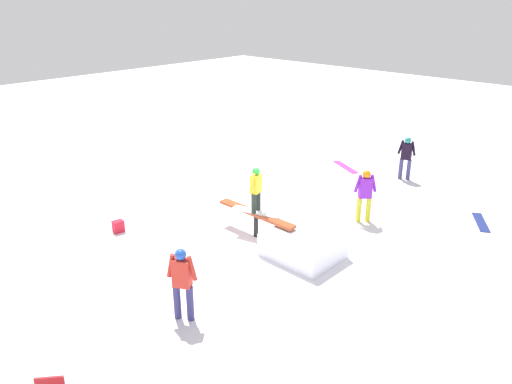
% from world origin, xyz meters
% --- Properties ---
extents(ground_plane, '(60.00, 60.00, 0.00)m').
position_xyz_m(ground_plane, '(0.00, 0.00, 0.00)').
color(ground_plane, white).
extents(rail_feature, '(2.65, 0.30, 0.73)m').
position_xyz_m(rail_feature, '(0.00, 0.00, 0.62)').
color(rail_feature, black).
rests_on(rail_feature, ground).
extents(snow_kicker_ramp, '(1.81, 1.52, 0.60)m').
position_xyz_m(snow_kicker_ramp, '(-1.66, 0.01, 0.30)').
color(snow_kicker_ramp, white).
rests_on(snow_kicker_ramp, ground).
extents(main_rider_on_rail, '(1.44, 0.70, 1.30)m').
position_xyz_m(main_rider_on_rail, '(0.00, 0.00, 1.36)').
color(main_rider_on_rail, white).
rests_on(main_rider_on_rail, rail_feature).
extents(bystander_black, '(0.64, 0.32, 1.58)m').
position_xyz_m(bystander_black, '(-0.81, -7.00, 0.89)').
color(bystander_black, '#3E3A6E').
rests_on(bystander_black, ground).
extents(bystander_purple, '(0.53, 0.55, 1.61)m').
position_xyz_m(bystander_purple, '(-1.65, -2.87, 0.90)').
color(bystander_purple, gold).
rests_on(bystander_purple, ground).
extents(bystander_red, '(0.62, 0.40, 1.63)m').
position_xyz_m(bystander_red, '(-1.49, 3.77, 0.92)').
color(bystander_red, navy).
rests_on(bystander_red, ground).
extents(loose_snowboard_magenta, '(1.50, 0.96, 0.02)m').
position_xyz_m(loose_snowboard_magenta, '(1.48, -6.67, 0.01)').
color(loose_snowboard_magenta, '#D63190').
rests_on(loose_snowboard_magenta, ground).
extents(loose_snowboard_navy, '(0.94, 1.30, 0.02)m').
position_xyz_m(loose_snowboard_navy, '(-4.26, -5.18, 0.01)').
color(loose_snowboard_navy, navy).
rests_on(loose_snowboard_navy, ground).
extents(loose_snowboard_white, '(1.03, 1.11, 0.02)m').
position_xyz_m(loose_snowboard_white, '(2.69, 0.60, 0.01)').
color(loose_snowboard_white, white).
rests_on(loose_snowboard_white, ground).
extents(backpack_on_snow, '(0.27, 0.33, 0.34)m').
position_xyz_m(backpack_on_snow, '(3.03, 2.47, 0.17)').
color(backpack_on_snow, red).
rests_on(backpack_on_snow, ground).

